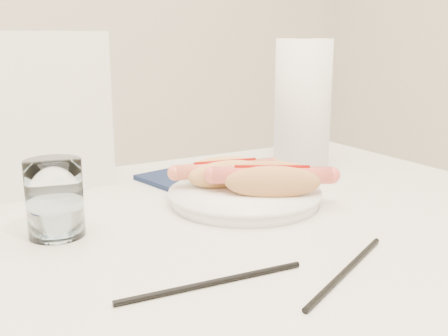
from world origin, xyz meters
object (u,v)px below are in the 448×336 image
table (185,268)px  napkin_box (44,111)px  water_glass (55,198)px  paper_towel_roll (303,103)px  plate (245,198)px  hotdog_left (225,173)px  hotdog_right (272,180)px

table → napkin_box: napkin_box is taller
water_glass → paper_towel_roll: size_ratio=0.41×
napkin_box → paper_towel_roll: (0.49, -0.09, -0.01)m
plate → hotdog_left: bearing=98.6°
water_glass → napkin_box: napkin_box is taller
hotdog_left → napkin_box: 0.33m
hotdog_right → paper_towel_roll: bearing=73.8°
water_glass → plate: bearing=-1.7°
hotdog_left → paper_towel_roll: bearing=37.2°
table → water_glass: bearing=158.1°
plate → paper_towel_roll: 0.32m
napkin_box → paper_towel_roll: napkin_box is taller
plate → water_glass: size_ratio=2.24×
hotdog_left → hotdog_right: hotdog_right is taller
hotdog_left → paper_towel_roll: paper_towel_roll is taller
plate → hotdog_right: size_ratio=1.35×
table → hotdog_right: hotdog_right is taller
napkin_box → paper_towel_roll: 0.50m
paper_towel_roll → water_glass: bearing=-163.2°
plate → napkin_box: napkin_box is taller
table → hotdog_left: hotdog_left is taller
paper_towel_roll → hotdog_right: bearing=-136.7°
hotdog_left → paper_towel_roll: 0.30m
table → hotdog_left: size_ratio=6.98×
water_glass → hotdog_right: bearing=-7.4°
table → napkin_box: size_ratio=4.43×
hotdog_right → plate: bearing=162.2°
water_glass → napkin_box: size_ratio=0.39×
hotdog_left → napkin_box: (-0.24, 0.21, 0.09)m
table → hotdog_left: (0.13, 0.10, 0.10)m
hotdog_right → paper_towel_roll: 0.31m
table → water_glass: 0.21m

